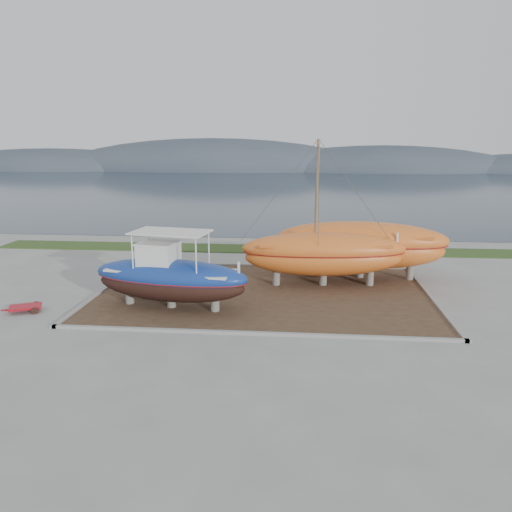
# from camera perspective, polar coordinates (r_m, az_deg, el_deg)

# --- Properties ---
(ground) EXTENTS (140.00, 140.00, 0.00)m
(ground) POSITION_cam_1_polar(r_m,az_deg,el_deg) (24.16, 0.15, -7.15)
(ground) COLOR gray
(ground) RESTS_ON ground
(dirt_patch) EXTENTS (18.00, 12.00, 0.06)m
(dirt_patch) POSITION_cam_1_polar(r_m,az_deg,el_deg) (27.93, 0.88, -4.26)
(dirt_patch) COLOR #422D1E
(dirt_patch) RESTS_ON ground
(curb_frame) EXTENTS (18.60, 12.60, 0.15)m
(curb_frame) POSITION_cam_1_polar(r_m,az_deg,el_deg) (27.92, 0.88, -4.18)
(curb_frame) COLOR gray
(curb_frame) RESTS_ON ground
(grass_strip) EXTENTS (44.00, 3.00, 0.08)m
(grass_strip) POSITION_cam_1_polar(r_m,az_deg,el_deg) (39.03, 2.19, 0.77)
(grass_strip) COLOR #284219
(grass_strip) RESTS_ON ground
(sea) EXTENTS (260.00, 100.00, 0.04)m
(sea) POSITION_cam_1_polar(r_m,az_deg,el_deg) (92.98, 4.05, 7.90)
(sea) COLOR #1B2836
(sea) RESTS_ON ground
(mountain_ridge) EXTENTS (200.00, 36.00, 20.00)m
(mountain_ridge) POSITION_cam_1_polar(r_m,az_deg,el_deg) (147.83, 4.56, 9.81)
(mountain_ridge) COLOR #333D49
(mountain_ridge) RESTS_ON ground
(blue_caique) EXTENTS (8.45, 3.84, 3.92)m
(blue_caique) POSITION_cam_1_polar(r_m,az_deg,el_deg) (25.41, -9.79, -1.55)
(blue_caique) COLOR navy
(blue_caique) RESTS_ON dirt_patch
(white_dinghy) EXTENTS (4.56, 2.04, 1.33)m
(white_dinghy) POSITION_cam_1_polar(r_m,az_deg,el_deg) (30.35, -11.74, -1.76)
(white_dinghy) COLOR white
(white_dinghy) RESTS_ON dirt_patch
(orange_sailboat) EXTENTS (9.72, 3.58, 8.38)m
(orange_sailboat) POSITION_cam_1_polar(r_m,az_deg,el_deg) (28.78, 7.89, 4.76)
(orange_sailboat) COLOR orange
(orange_sailboat) RESTS_ON dirt_patch
(orange_bare_hull) EXTENTS (10.56, 3.91, 3.39)m
(orange_bare_hull) POSITION_cam_1_polar(r_m,az_deg,el_deg) (31.28, 11.90, 0.62)
(orange_bare_hull) COLOR orange
(orange_bare_hull) RESTS_ON dirt_patch
(red_trailer) EXTENTS (2.47, 1.90, 0.31)m
(red_trailer) POSITION_cam_1_polar(r_m,az_deg,el_deg) (27.54, -24.85, -5.50)
(red_trailer) COLOR #B0131E
(red_trailer) RESTS_ON ground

